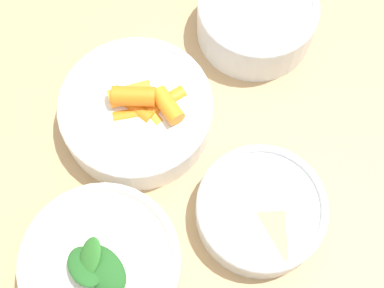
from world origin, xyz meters
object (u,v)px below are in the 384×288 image
at_px(bowl_greens, 103,267).
at_px(bowl_beans_hotdog, 256,19).
at_px(bowl_carrots, 137,111).
at_px(bowl_cookies, 261,211).

height_order(bowl_greens, bowl_beans_hotdog, bowl_greens).
distance_m(bowl_carrots, bowl_greens, 0.19).
xyz_separation_m(bowl_carrots, bowl_cookies, (0.09, -0.17, -0.01)).
relative_size(bowl_carrots, bowl_greens, 1.10).
bearing_deg(bowl_cookies, bowl_greens, 179.31).
height_order(bowl_greens, bowl_cookies, bowl_greens).
height_order(bowl_carrots, bowl_beans_hotdog, bowl_carrots).
xyz_separation_m(bowl_greens, bowl_beans_hotdog, (0.28, 0.23, -0.01)).
bearing_deg(bowl_carrots, bowl_cookies, -61.84).
bearing_deg(bowl_beans_hotdog, bowl_cookies, -112.74).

